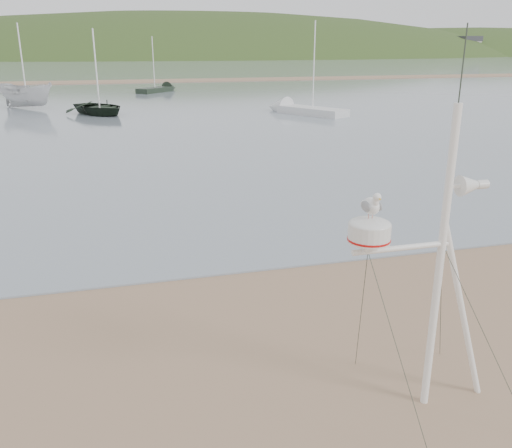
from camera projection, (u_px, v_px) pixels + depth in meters
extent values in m
plane|color=#89694F|center=(113.00, 406.00, 7.57)|extent=(560.00, 560.00, 0.00)
cube|color=gray|center=(102.00, 65.00, 128.42)|extent=(560.00, 256.00, 0.04)
cube|color=#89694F|center=(102.00, 82.00, 71.64)|extent=(560.00, 7.00, 0.07)
ellipsoid|color=#283D19|center=(199.00, 108.00, 239.64)|extent=(400.00, 180.00, 80.00)
ellipsoid|color=#283D19|center=(474.00, 86.00, 272.46)|extent=(300.00, 135.00, 56.00)
cube|color=beige|center=(70.00, 47.00, 183.26)|extent=(8.40, 6.30, 8.00)
cube|color=beige|center=(148.00, 47.00, 189.75)|extent=(8.40, 6.30, 8.00)
cube|color=beige|center=(220.00, 47.00, 196.23)|extent=(8.40, 6.30, 8.00)
cube|color=beige|center=(288.00, 46.00, 202.71)|extent=(8.40, 6.30, 8.00)
cube|color=beige|center=(352.00, 46.00, 209.19)|extent=(8.40, 6.30, 8.00)
cube|color=beige|center=(412.00, 46.00, 215.68)|extent=(8.40, 6.30, 8.00)
cube|color=beige|center=(469.00, 46.00, 222.16)|extent=(8.40, 6.30, 8.00)
cylinder|color=white|center=(440.00, 266.00, 7.01)|extent=(0.10, 0.10, 4.15)
cylinder|color=white|center=(462.00, 312.00, 7.34)|extent=(0.96, 0.08, 2.73)
cylinder|color=white|center=(402.00, 248.00, 6.76)|extent=(1.35, 0.07, 0.07)
cylinder|color=#2D382D|center=(463.00, 66.00, 6.22)|extent=(0.02, 0.02, 0.93)
cube|color=white|center=(368.00, 245.00, 6.62)|extent=(0.17, 0.17, 0.09)
cylinder|color=silver|center=(369.00, 233.00, 6.57)|extent=(0.52, 0.52, 0.23)
cylinder|color=red|center=(369.00, 239.00, 6.60)|extent=(0.53, 0.53, 0.03)
ellipsoid|color=silver|center=(370.00, 224.00, 6.54)|extent=(0.52, 0.52, 0.15)
cone|color=silver|center=(469.00, 185.00, 6.74)|extent=(0.27, 0.27, 0.27)
cylinder|color=silver|center=(482.00, 184.00, 6.79)|extent=(0.15, 0.11, 0.11)
cube|color=white|center=(456.00, 186.00, 6.70)|extent=(0.21, 0.04, 0.04)
cylinder|color=tan|center=(369.00, 216.00, 6.50)|extent=(0.01, 0.01, 0.07)
cylinder|color=tan|center=(372.00, 215.00, 6.51)|extent=(0.01, 0.01, 0.07)
ellipsoid|color=white|center=(371.00, 206.00, 6.46)|extent=(0.18, 0.28, 0.21)
ellipsoid|color=gray|center=(366.00, 206.00, 6.43)|extent=(0.05, 0.23, 0.13)
ellipsoid|color=gray|center=(377.00, 205.00, 6.47)|extent=(0.05, 0.23, 0.13)
cone|color=white|center=(366.00, 204.00, 6.60)|extent=(0.09, 0.08, 0.09)
ellipsoid|color=white|center=(376.00, 201.00, 6.34)|extent=(0.08, 0.08, 0.12)
sphere|color=white|center=(377.00, 197.00, 6.30)|extent=(0.10, 0.10, 0.10)
cone|color=gold|center=(379.00, 199.00, 6.25)|extent=(0.02, 0.05, 0.02)
imported|color=black|center=(97.00, 79.00, 37.79)|extent=(3.51, 2.74, 4.91)
imported|color=silver|center=(24.00, 73.00, 41.57)|extent=(2.84, 2.83, 5.27)
cube|color=black|center=(155.00, 90.00, 56.30)|extent=(4.14, 4.38, 0.50)
cone|color=black|center=(171.00, 88.00, 58.79)|extent=(2.16, 2.17, 1.46)
cylinder|color=white|center=(153.00, 62.00, 55.43)|extent=(0.08, 0.08, 5.03)
cube|color=silver|center=(312.00, 111.00, 38.50)|extent=(4.08, 5.43, 0.50)
cone|color=silver|center=(278.00, 107.00, 40.77)|extent=(2.38, 2.44, 1.69)
cylinder|color=white|center=(314.00, 65.00, 37.50)|extent=(0.08, 0.08, 5.81)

